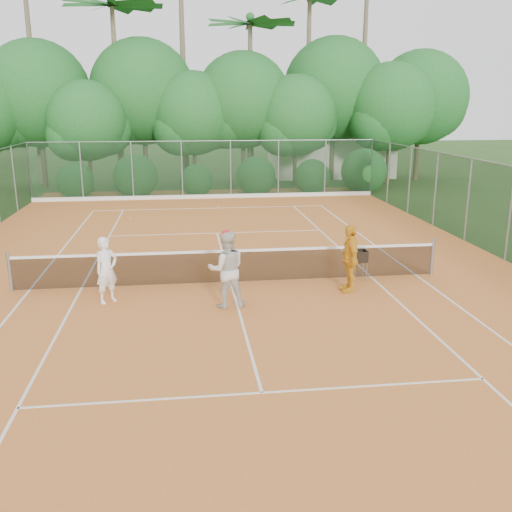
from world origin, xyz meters
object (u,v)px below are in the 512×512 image
at_px(player_white, 107,270).
at_px(player_center_grp, 227,269).
at_px(player_yellow, 350,258).
at_px(ball_hopper, 360,257).

height_order(player_white, player_center_grp, player_center_grp).
xyz_separation_m(player_white, player_yellow, (6.32, 0.09, 0.07)).
bearing_deg(player_white, player_center_grp, -53.64).
bearing_deg(player_yellow, player_center_grp, -76.51).
height_order(player_yellow, ball_hopper, player_yellow).
relative_size(player_yellow, ball_hopper, 2.08).
bearing_deg(ball_hopper, player_yellow, -144.86).
bearing_deg(player_center_grp, player_yellow, 13.32).
bearing_deg(player_center_grp, ball_hopper, 23.50).
bearing_deg(player_white, player_yellow, -39.54).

